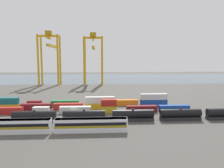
{
  "coord_description": "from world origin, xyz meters",
  "views": [
    {
      "loc": [
        9.81,
        -81.06,
        21.14
      ],
      "look_at": [
        16.65,
        36.52,
        7.04
      ],
      "focal_mm": 34.39,
      "sensor_mm": 36.0,
      "label": 1
    }
  ],
  "objects": [
    {
      "name": "shipping_container_1",
      "position": [
        -25.75,
        1.06,
        1.3
      ],
      "size": [
        12.1,
        2.44,
        2.6
      ],
      "primitive_type": "cube",
      "color": "#AD211C",
      "rests_on": "ground_plane"
    },
    {
      "name": "shipping_container_20",
      "position": [
        34.29,
        13.47,
        3.9
      ],
      "size": [
        12.1,
        2.44,
        2.6
      ],
      "primitive_type": "cube",
      "color": "silver",
      "rests_on": "shipping_container_19"
    },
    {
      "name": "gantry_crane_west",
      "position": [
        -30.07,
        97.05,
        26.35
      ],
      "size": [
        16.71,
        39.47,
        42.7
      ],
      "color": "gold",
      "rests_on": "ground_plane"
    },
    {
      "name": "shipping_container_11",
      "position": [
        -3.23,
        7.27,
        1.3
      ],
      "size": [
        12.1,
        2.44,
        2.6
      ],
      "primitive_type": "cube",
      "color": "#AD211C",
      "rests_on": "ground_plane"
    },
    {
      "name": "shipping_container_5",
      "position": [
        13.33,
        1.06,
        3.9
      ],
      "size": [
        6.04,
        2.44,
        2.6
      ],
      "primitive_type": "cube",
      "color": "#AD211C",
      "rests_on": "shipping_container_4"
    },
    {
      "name": "shipping_container_13",
      "position": [
        9.94,
        7.27,
        3.9
      ],
      "size": [
        12.1,
        2.44,
        2.6
      ],
      "primitive_type": "cube",
      "color": "silver",
      "rests_on": "shipping_container_12"
    },
    {
      "name": "shipping_container_6",
      "position": [
        26.36,
        1.06,
        1.3
      ],
      "size": [
        12.1,
        2.44,
        2.6
      ],
      "primitive_type": "cube",
      "color": "maroon",
      "rests_on": "ground_plane"
    },
    {
      "name": "shipping_container_10",
      "position": [
        -16.4,
        7.27,
        1.3
      ],
      "size": [
        12.1,
        2.44,
        2.6
      ],
      "primitive_type": "cube",
      "color": "maroon",
      "rests_on": "ground_plane"
    },
    {
      "name": "shipping_container_18",
      "position": [
        20.97,
        13.47,
        1.3
      ],
      "size": [
        12.1,
        2.44,
        2.6
      ],
      "primitive_type": "cube",
      "color": "orange",
      "rests_on": "ground_plane"
    },
    {
      "name": "shipping_container_4",
      "position": [
        13.33,
        1.06,
        1.3
      ],
      "size": [
        6.04,
        2.44,
        2.6
      ],
      "primitive_type": "cube",
      "color": "gold",
      "rests_on": "ground_plane"
    },
    {
      "name": "shipping_container_16",
      "position": [
        -5.66,
        13.47,
        1.3
      ],
      "size": [
        12.1,
        2.44,
        2.6
      ],
      "primitive_type": "cube",
      "color": "#197538",
      "rests_on": "ground_plane"
    },
    {
      "name": "shipping_container_2",
      "position": [
        -12.72,
        1.06,
        1.3
      ],
      "size": [
        6.04,
        2.44,
        2.6
      ],
      "primitive_type": "cube",
      "color": "silver",
      "rests_on": "ground_plane"
    },
    {
      "name": "shipping_container_9",
      "position": [
        -29.57,
        7.27,
        3.9
      ],
      "size": [
        12.1,
        2.44,
        2.6
      ],
      "primitive_type": "cube",
      "color": "#146066",
      "rests_on": "shipping_container_8"
    },
    {
      "name": "shipping_container_3",
      "position": [
        0.3,
        1.06,
        1.3
      ],
      "size": [
        12.1,
        2.44,
        2.6
      ],
      "primitive_type": "cube",
      "color": "silver",
      "rests_on": "ground_plane"
    },
    {
      "name": "gantry_crane_central",
      "position": [
        4.83,
        96.06,
        25.25
      ],
      "size": [
        15.71,
        32.8,
        41.51
      ],
      "color": "gold",
      "rests_on": "ground_plane"
    },
    {
      "name": "shipping_container_8",
      "position": [
        -29.57,
        7.27,
        1.3
      ],
      "size": [
        12.1,
        2.44,
        2.6
      ],
      "primitive_type": "cube",
      "color": "gold",
      "rests_on": "ground_plane"
    },
    {
      "name": "harbour_water",
      "position": [
        0.0,
        149.56,
        0.0
      ],
      "size": [
        400.0,
        110.0,
        0.01
      ],
      "primitive_type": "cube",
      "color": "#475B6B",
      "rests_on": "ground_plane"
    },
    {
      "name": "passenger_train",
      "position": [
        -3.69,
        -20.59,
        2.14
      ],
      "size": [
        42.9,
        3.14,
        3.9
      ],
      "color": "silver",
      "rests_on": "ground_plane"
    },
    {
      "name": "shipping_container_7",
      "position": [
        39.39,
        1.06,
        1.3
      ],
      "size": [
        12.1,
        2.44,
        2.6
      ],
      "primitive_type": "cube",
      "color": "#1C4299",
      "rests_on": "ground_plane"
    },
    {
      "name": "shipping_container_14",
      "position": [
        -32.29,
        13.47,
        1.3
      ],
      "size": [
        12.1,
        2.44,
        2.6
      ],
      "primitive_type": "cube",
      "color": "#AD211C",
      "rests_on": "ground_plane"
    },
    {
      "name": "shipping_container_19",
      "position": [
        34.29,
        13.47,
        1.3
      ],
      "size": [
        12.1,
        2.44,
        2.6
      ],
      "primitive_type": "cube",
      "color": "#1C4299",
      "rests_on": "ground_plane"
    },
    {
      "name": "freight_tank_row",
      "position": [
        21.05,
        -10.64,
        1.97
      ],
      "size": [
        79.83,
        2.76,
        4.22
      ],
      "color": "#232326",
      "rests_on": "ground_plane"
    },
    {
      "name": "shipping_container_17",
      "position": [
        7.66,
        13.47,
        1.3
      ],
      "size": [
        6.04,
        2.44,
        2.6
      ],
      "primitive_type": "cube",
      "color": "slate",
      "rests_on": "ground_plane"
    },
    {
      "name": "ground_plane",
      "position": [
        0.0,
        40.0,
        0.0
      ],
      "size": [
        420.0,
        420.0,
        0.0
      ],
      "primitive_type": "plane",
      "color": "#4C4944"
    },
    {
      "name": "shipping_container_12",
      "position": [
        9.94,
        7.27,
        1.3
      ],
      "size": [
        12.1,
        2.44,
        2.6
      ],
      "primitive_type": "cube",
      "color": "gold",
      "rests_on": "ground_plane"
    },
    {
      "name": "shipping_container_15",
      "position": [
        -18.97,
        13.47,
        1.3
      ],
      "size": [
        6.04,
        2.44,
        2.6
      ],
      "primitive_type": "cube",
      "color": "maroon",
      "rests_on": "ground_plane"
    }
  ]
}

